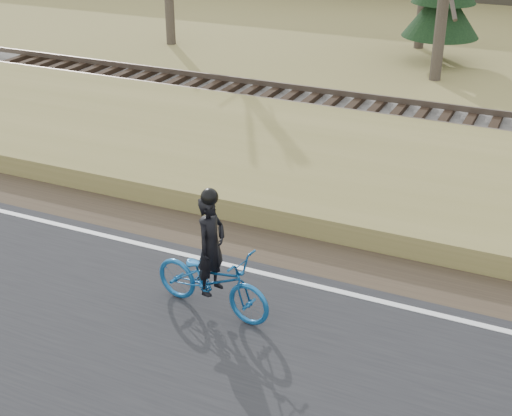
% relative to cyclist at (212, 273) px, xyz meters
% --- Properties ---
extents(cyclist, '(2.11, 0.98, 2.05)m').
position_rel_cyclist_xyz_m(cyclist, '(0.00, 0.00, 0.00)').
color(cyclist, '#145290').
rests_on(cyclist, road).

